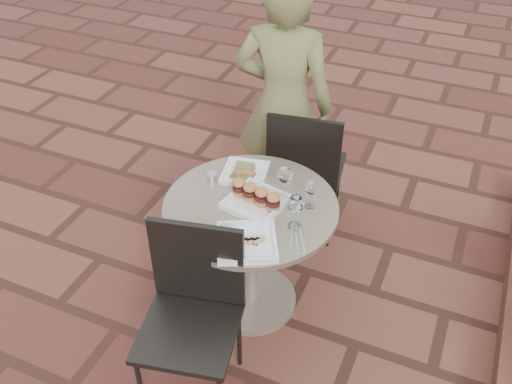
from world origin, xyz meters
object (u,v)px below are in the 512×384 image
at_px(cafe_table, 251,240).
at_px(plate_sliders, 256,198).
at_px(chair_far, 305,164).
at_px(diner, 283,106).
at_px(plate_tuna, 247,242).
at_px(chair_near, 193,302).
at_px(plate_salmon, 245,172).

relative_size(cafe_table, plate_sliders, 2.80).
height_order(cafe_table, chair_far, chair_far).
distance_m(chair_far, plate_sliders, 0.72).
relative_size(diner, plate_sliders, 5.22).
bearing_deg(plate_tuna, diner, 102.74).
distance_m(chair_far, chair_near, 1.26).
bearing_deg(chair_near, plate_sliders, 70.97).
distance_m(diner, plate_tuna, 1.14).
relative_size(chair_far, plate_salmon, 3.39).
xyz_separation_m(chair_near, plate_tuna, (0.15, 0.27, 0.20)).
xyz_separation_m(plate_salmon, plate_tuna, (0.24, -0.50, -0.00)).
distance_m(chair_near, plate_sliders, 0.61).
distance_m(chair_far, diner, 0.38).
height_order(plate_salmon, plate_sliders, plate_sliders).
height_order(diner, plate_tuna, diner).
height_order(cafe_table, plate_salmon, plate_salmon).
relative_size(chair_far, chair_near, 1.00).
distance_m(diner, plate_salmon, 0.61).
relative_size(chair_near, plate_salmon, 3.39).
height_order(plate_salmon, plate_tuna, plate_salmon).
bearing_deg(diner, plate_salmon, 83.52).
bearing_deg(plate_sliders, plate_salmon, 126.75).
relative_size(chair_far, diner, 0.55).
relative_size(cafe_table, diner, 0.54).
xyz_separation_m(cafe_table, chair_near, (-0.05, -0.55, 0.07)).
distance_m(chair_near, diner, 1.41).
height_order(chair_far, chair_near, same).
xyz_separation_m(cafe_table, plate_sliders, (0.02, 0.01, 0.29)).
bearing_deg(plate_salmon, chair_far, 68.35).
xyz_separation_m(cafe_table, plate_salmon, (-0.13, 0.22, 0.26)).
bearing_deg(plate_tuna, chair_near, -118.73).
distance_m(cafe_table, plate_sliders, 0.29).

